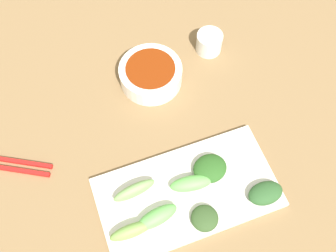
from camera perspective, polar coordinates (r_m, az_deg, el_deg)
tabletop at (r=0.82m, az=1.47°, el=-3.01°), size 2.10×2.10×0.02m
sauce_bowl at (r=0.87m, az=-2.53°, el=7.71°), size 0.14×0.14×0.05m
serving_plate at (r=0.77m, az=2.89°, el=-9.78°), size 0.18×0.35×0.01m
broccoli_stalk_0 at (r=0.73m, az=-5.47°, el=-15.17°), size 0.03×0.08×0.03m
broccoli_stalk_1 at (r=0.75m, az=-5.01°, el=-9.45°), size 0.03×0.09×0.03m
broccoli_leafy_2 at (r=0.77m, az=6.21°, el=-6.25°), size 0.07×0.08×0.03m
broccoli_stalk_3 at (r=0.76m, az=3.44°, el=-8.45°), size 0.04×0.09×0.03m
broccoli_leafy_4 at (r=0.74m, az=5.44°, el=-13.40°), size 0.07×0.07×0.02m
broccoli_leafy_5 at (r=0.77m, az=14.19°, el=-9.59°), size 0.05×0.07×0.02m
broccoli_stalk_6 at (r=0.73m, az=-1.64°, el=-13.28°), size 0.04×0.09×0.03m
tea_cup at (r=0.93m, az=6.10°, el=12.18°), size 0.06×0.06×0.05m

